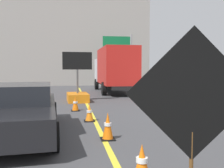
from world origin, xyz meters
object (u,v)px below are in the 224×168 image
(traffic_cone_near_sign, at_px, (142,163))
(traffic_cone_far_lane, at_px, (89,113))
(highway_guide_sign, at_px, (123,51))
(box_truck, at_px, (114,69))
(arrow_board_trailer, at_px, (78,93))
(traffic_cone_mid_lane, at_px, (108,126))
(pickup_car, at_px, (19,109))
(roadwork_sign, at_px, (193,98))
(traffic_cone_curbside, at_px, (75,103))

(traffic_cone_near_sign, relative_size, traffic_cone_far_lane, 1.02)
(traffic_cone_near_sign, height_order, traffic_cone_far_lane, traffic_cone_near_sign)
(highway_guide_sign, height_order, traffic_cone_near_sign, highway_guide_sign)
(box_truck, distance_m, traffic_cone_near_sign, 15.19)
(box_truck, bearing_deg, arrow_board_trailer, -120.85)
(traffic_cone_near_sign, xyz_separation_m, traffic_cone_mid_lane, (-0.19, 2.45, 0.04))
(arrow_board_trailer, relative_size, traffic_cone_far_lane, 4.49)
(box_truck, relative_size, pickup_car, 1.49)
(roadwork_sign, bearing_deg, box_truck, 83.35)
(pickup_car, height_order, traffic_cone_far_lane, pickup_car)
(roadwork_sign, relative_size, traffic_cone_near_sign, 3.82)
(traffic_cone_mid_lane, height_order, traffic_cone_far_lane, traffic_cone_mid_lane)
(pickup_car, bearing_deg, traffic_cone_mid_lane, -20.77)
(roadwork_sign, relative_size, pickup_car, 0.46)
(roadwork_sign, xyz_separation_m, traffic_cone_far_lane, (-0.81, 5.79, -1.18))
(highway_guide_sign, relative_size, traffic_cone_mid_lane, 7.16)
(traffic_cone_far_lane, bearing_deg, traffic_cone_near_sign, -84.25)
(arrow_board_trailer, bearing_deg, traffic_cone_far_lane, -87.45)
(arrow_board_trailer, height_order, traffic_cone_curbside, arrow_board_trailer)
(pickup_car, bearing_deg, traffic_cone_curbside, 66.24)
(box_truck, distance_m, traffic_cone_mid_lane, 12.82)
(traffic_cone_far_lane, xyz_separation_m, traffic_cone_curbside, (-0.43, 2.23, 0.02))
(roadwork_sign, xyz_separation_m, traffic_cone_mid_lane, (-0.52, 3.46, -1.13))
(traffic_cone_far_lane, relative_size, traffic_cone_curbside, 0.93)
(pickup_car, height_order, highway_guide_sign, highway_guide_sign)
(traffic_cone_far_lane, distance_m, traffic_cone_curbside, 2.27)
(pickup_car, relative_size, traffic_cone_near_sign, 8.36)
(roadwork_sign, height_order, traffic_cone_curbside, roadwork_sign)
(pickup_car, xyz_separation_m, traffic_cone_mid_lane, (2.33, -0.88, -0.36))
(traffic_cone_curbside, bearing_deg, traffic_cone_far_lane, -79.18)
(pickup_car, bearing_deg, highway_guide_sign, 68.69)
(roadwork_sign, distance_m, pickup_car, 5.26)
(arrow_board_trailer, distance_m, traffic_cone_near_sign, 10.11)
(pickup_car, bearing_deg, box_truck, 67.94)
(roadwork_sign, distance_m, arrow_board_trailer, 11.20)
(traffic_cone_mid_lane, bearing_deg, traffic_cone_curbside, 98.96)
(arrow_board_trailer, xyz_separation_m, box_truck, (2.91, 4.87, 1.29))
(roadwork_sign, bearing_deg, arrow_board_trailer, 95.39)
(traffic_cone_near_sign, bearing_deg, pickup_car, 127.09)
(box_truck, xyz_separation_m, traffic_cone_near_sign, (-2.19, -14.96, -1.48))
(roadwork_sign, height_order, arrow_board_trailer, arrow_board_trailer)
(highway_guide_sign, distance_m, traffic_cone_near_sign, 20.29)
(traffic_cone_curbside, bearing_deg, arrow_board_trailer, 86.51)
(roadwork_sign, relative_size, highway_guide_sign, 0.47)
(roadwork_sign, relative_size, box_truck, 0.31)
(highway_guide_sign, bearing_deg, traffic_cone_mid_lane, -103.22)
(roadwork_sign, xyz_separation_m, traffic_cone_curbside, (-1.24, 8.01, -1.15))
(traffic_cone_mid_lane, xyz_separation_m, traffic_cone_far_lane, (-0.29, 2.32, -0.05))
(traffic_cone_curbside, bearing_deg, highway_guide_sign, 69.42)
(box_truck, distance_m, pickup_car, 12.59)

